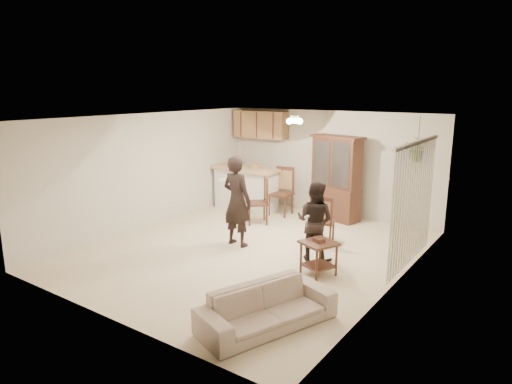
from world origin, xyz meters
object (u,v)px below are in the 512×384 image
Objects in this scene: sofa at (267,300)px; adult at (237,200)px; china_hutch at (336,179)px; chair_hutch_left at (257,210)px; side_table at (318,258)px; child at (315,223)px; chair_bar at (281,202)px; chair_hutch_right at (323,229)px.

sofa is 3.25m from adult.
chair_hutch_left is at bearing -121.91° from china_hutch.
sofa is 1.92m from side_table.
child reaches higher than side_table.
adult is 1.33× the size of child.
chair_bar is (-0.46, 2.35, -0.57)m from adult.
chair_hutch_left is (-2.13, 1.27, -0.38)m from child.
chair_hutch_right is (-0.92, 3.40, -0.09)m from sofa.
chair_hutch_left is (-2.51, 1.83, 0.01)m from side_table.
china_hutch is at bearing 93.57° from chair_hutch_left.
sofa is 3.52m from chair_hutch_right.
child is 3.03m from chair_bar.
china_hutch reaches higher than child.
adult is at bearing -22.17° from chair_hutch_left.
child is at bearing -169.78° from adult.
child is at bearing -60.14° from china_hutch.
chair_bar is 1.09× the size of chair_hutch_left.
side_table is at bearing 173.01° from adult.
china_hutch is (0.78, 2.77, 0.07)m from adult.
child is at bearing -51.75° from chair_bar.
sofa reaches higher than side_table.
sofa is 1.91× the size of chair_hutch_right.
child is at bearing 91.59° from chair_hutch_right.
adult is 2.11m from side_table.
chair_bar is at bearing -50.51° from child.
adult is 2.66× the size of side_table.
chair_bar is at bearing -51.19° from chair_hutch_right.
child is 0.69× the size of china_hutch.
chair_hutch_right is at bearing -135.58° from adult.
chair_bar reaches higher than chair_hutch_right.
chair_hutch_right is at bearing -60.11° from china_hutch.
child is (-0.63, 2.46, 0.31)m from sofa.
sofa is 5.31m from china_hutch.
chair_bar is (-2.69, 4.65, -0.04)m from sofa.
adult reaches higher than side_table.
china_hutch reaches higher than adult.
adult is at bearing 1.97° from child.
side_table is at bearing -53.46° from chair_bar.
chair_hutch_left reaches higher than chair_hutch_right.
side_table is 0.69× the size of chair_hutch_right.
child is 1.17× the size of chair_bar.
chair_bar is (-2.45, 2.75, 0.03)m from side_table.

